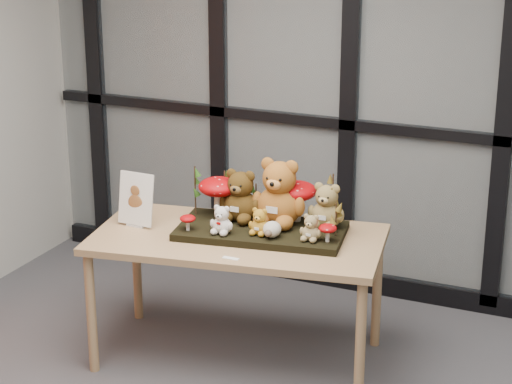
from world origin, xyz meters
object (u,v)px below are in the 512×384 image
at_px(bear_beige_small, 311,226).
at_px(bear_white_bow, 222,218).
at_px(sign_holder, 136,202).
at_px(bear_pooh_yellow, 280,188).
at_px(display_table, 238,248).
at_px(mushroom_back_right, 297,199).
at_px(plush_cream_hedgehog, 272,229).
at_px(mushroom_front_left, 188,222).
at_px(mushroom_front_right, 328,232).
at_px(bear_tan_back, 327,203).
at_px(diorama_tray, 261,231).
at_px(mushroom_back_left, 219,195).
at_px(bear_small_yellow, 260,220).
at_px(bear_brown_medium, 241,192).

bearing_deg(bear_beige_small, bear_white_bow, -178.02).
bearing_deg(sign_holder, bear_pooh_yellow, 21.00).
distance_m(display_table, sign_holder, 0.59).
bearing_deg(mushroom_back_right, bear_white_bow, -130.51).
xyz_separation_m(plush_cream_hedgehog, mushroom_back_right, (0.02, 0.27, 0.07)).
relative_size(display_table, mushroom_front_left, 17.65).
height_order(bear_white_bow, mushroom_front_right, bear_white_bow).
xyz_separation_m(display_table, mushroom_front_right, (0.47, 0.03, 0.15)).
xyz_separation_m(bear_pooh_yellow, bear_tan_back, (0.24, 0.05, -0.06)).
distance_m(diorama_tray, bear_beige_small, 0.31).
height_order(mushroom_front_left, mushroom_front_right, mushroom_front_right).
distance_m(mushroom_front_right, sign_holder, 1.03).
distance_m(display_table, bear_beige_small, 0.43).
height_order(mushroom_front_right, sign_holder, sign_holder).
bearing_deg(mushroom_back_left, mushroom_front_left, -102.07).
relative_size(diorama_tray, mushroom_front_right, 8.51).
bearing_deg(plush_cream_hedgehog, mushroom_front_right, 1.81).
relative_size(mushroom_front_left, mushroom_front_right, 0.90).
height_order(diorama_tray, bear_beige_small, bear_beige_small).
bearing_deg(bear_small_yellow, diorama_tray, 99.24).
xyz_separation_m(bear_brown_medium, mushroom_back_left, (-0.13, 0.00, -0.03)).
relative_size(bear_beige_small, mushroom_back_left, 0.63).
bearing_deg(plush_cream_hedgehog, display_table, 162.08).
height_order(bear_pooh_yellow, mushroom_back_left, bear_pooh_yellow).
xyz_separation_m(bear_white_bow, sign_holder, (-0.50, 0.00, 0.01)).
bearing_deg(mushroom_front_left, bear_white_bow, 10.27).
bearing_deg(bear_beige_small, bear_pooh_yellow, 136.40).
distance_m(bear_brown_medium, sign_holder, 0.55).
height_order(diorama_tray, bear_brown_medium, bear_brown_medium).
xyz_separation_m(plush_cream_hedgehog, mushroom_front_right, (0.27, 0.05, 0.00)).
relative_size(bear_tan_back, mushroom_front_right, 2.58).
bearing_deg(bear_brown_medium, bear_pooh_yellow, -0.85).
height_order(bear_pooh_yellow, plush_cream_hedgehog, bear_pooh_yellow).
bearing_deg(bear_tan_back, mushroom_front_left, -161.84).
relative_size(bear_brown_medium, mushroom_front_left, 3.37).
bearing_deg(diorama_tray, mushroom_back_right, 43.83).
distance_m(diorama_tray, bear_brown_medium, 0.23).
bearing_deg(bear_beige_small, mushroom_back_right, 116.35).
bearing_deg(bear_small_yellow, mushroom_front_left, -174.41).
height_order(bear_brown_medium, bear_white_bow, bear_brown_medium).
distance_m(mushroom_back_left, mushroom_back_right, 0.41).
xyz_separation_m(bear_small_yellow, mushroom_back_right, (0.10, 0.26, 0.04)).
height_order(diorama_tray, bear_white_bow, bear_white_bow).
bearing_deg(bear_tan_back, bear_white_bow, -156.09).
bearing_deg(bear_small_yellow, bear_beige_small, -3.93).
bearing_deg(bear_brown_medium, display_table, -81.60).
bearing_deg(bear_tan_back, bear_beige_small, -101.45).
distance_m(mushroom_back_right, sign_holder, 0.84).
xyz_separation_m(mushroom_back_right, mushroom_front_left, (-0.45, -0.35, -0.07)).
distance_m(mushroom_back_right, mushroom_front_left, 0.58).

